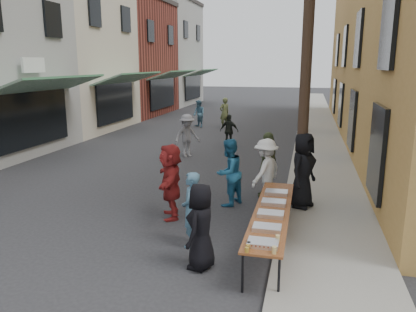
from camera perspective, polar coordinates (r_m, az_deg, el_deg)
The scene contains 27 objects.
ground at distance 9.11m, azimuth -16.68°, elevation -11.26°, with size 120.00×120.00×0.00m, color #28282B.
sidewalk at distance 22.40m, azimuth 15.25°, elevation 3.14°, with size 2.20×60.00×0.10m, color gray.
storefront_row at distance 26.35m, azimuth -19.79°, elevation 13.14°, with size 8.00×37.00×9.00m.
utility_pole_near at distance 10.14m, azimuth 13.92°, elevation 17.36°, with size 0.26×0.26×9.00m, color #2D2116.
utility_pole_mid at distance 22.12m, azimuth 14.07°, elevation 14.68°, with size 0.26×0.26×9.00m, color #2D2116.
utility_pole_far at distance 34.12m, azimuth 14.11°, elevation 13.88°, with size 0.26×0.26×9.00m, color #2D2116.
serving_table at distance 8.33m, azimuth 8.98°, elevation -7.86°, with size 0.70×4.00×0.75m.
catering_tray_sausage at distance 6.79m, azimuth 7.74°, elevation -12.07°, with size 0.50×0.33×0.08m, color maroon.
catering_tray_foil_b at distance 7.38m, azimuth 8.30°, elevation -9.98°, with size 0.50×0.33×0.08m, color #B2B2B7.
catering_tray_buns at distance 8.03m, azimuth 8.81°, elevation -8.08°, with size 0.50×0.33×0.08m, color tan.
catering_tray_foil_d at distance 8.68m, azimuth 9.23°, elevation -6.47°, with size 0.50×0.33×0.08m, color #B2B2B7.
catering_tray_buns_end at distance 9.35m, azimuth 9.60°, elevation -5.08°, with size 0.50×0.33×0.08m, color tan.
condiment_jar_a at distance 6.54m, azimuth 5.48°, elevation -13.00°, with size 0.07×0.07×0.08m, color #A57F26.
condiment_jar_b at distance 6.63m, azimuth 5.61°, elevation -12.63°, with size 0.07×0.07×0.08m, color #A57F26.
condiment_jar_c at distance 6.72m, azimuth 5.73°, elevation -12.27°, with size 0.07×0.07×0.08m, color #A57F26.
cup_stack at distance 6.54m, azimuth 9.28°, elevation -12.94°, with size 0.08×0.08×0.12m, color tan.
guest_front_a at distance 7.36m, azimuth -1.00°, elevation -9.87°, with size 0.77×0.50×1.59m, color black.
guest_front_b at distance 8.22m, azimuth -2.43°, elevation -7.53°, with size 0.57×0.37×1.55m, color #466F89.
guest_front_c at distance 10.55m, azimuth 2.92°, elevation -2.33°, with size 0.86×0.67×1.76m, color #236791.
guest_front_d at distance 10.79m, azimuth 8.12°, elevation -2.15°, with size 1.13×0.65×1.74m, color white.
guest_front_e at distance 11.36m, azimuth 8.44°, elevation -1.19°, with size 1.07×0.45×1.83m, color #4B5833.
guest_queue_back at distance 9.72m, azimuth -5.28°, elevation -3.54°, with size 1.68×0.53×1.81m, color maroon.
server at distance 10.37m, azimuth 13.18°, elevation -1.94°, with size 0.93×0.61×1.90m, color black.
passerby_left at distance 16.14m, azimuth -2.96°, elevation 2.87°, with size 1.10×0.63×1.71m, color slate.
passerby_mid at distance 18.12m, azimuth 3.01°, elevation 3.56°, with size 0.86×0.36×1.46m, color black.
passerby_right at distance 23.55m, azimuth 2.33°, elevation 6.08°, with size 0.64×0.42×1.76m, color #5D673B.
passerby_far at distance 23.89m, azimuth -1.28°, elevation 5.97°, with size 0.77×0.60×1.59m, color teal.
Camera 1 is at (4.39, -7.11, 3.63)m, focal length 35.00 mm.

